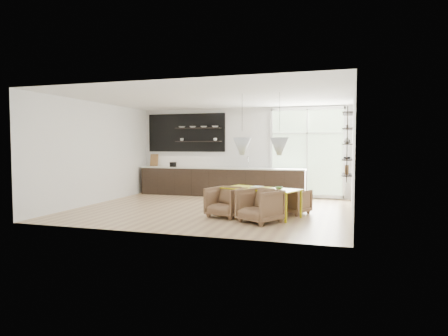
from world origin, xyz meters
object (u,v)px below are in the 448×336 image
dining_table (261,190)px  armchair_front_left (226,202)px  armchair_back_right (294,201)px  armchair_front_right (260,206)px  armchair_back_left (263,198)px  wire_stool (213,198)px

dining_table → armchair_front_left: 0.87m
armchair_back_right → armchair_front_right: (-0.56, -1.34, 0.06)m
dining_table → armchair_back_right: size_ratio=2.95×
armchair_back_left → wire_stool: armchair_back_left is taller
armchair_back_left → armchair_front_right: 1.69m
dining_table → armchair_back_left: 0.94m
armchair_front_right → armchair_back_right: bearing=97.8°
armchair_back_right → armchair_front_left: bearing=58.6°
dining_table → armchair_front_right: bearing=-59.6°
armchair_back_right → wire_stool: 2.16m
armchair_back_right → armchair_front_left: 1.73m
armchair_front_left → armchair_back_right: bearing=47.2°
armchair_back_left → armchair_front_right: bearing=104.0°
armchair_front_right → wire_stool: armchair_front_right is taller
armchair_front_left → wire_stool: 1.26m
dining_table → wire_stool: size_ratio=4.64×
armchair_back_left → armchair_front_left: armchair_front_left is taller
armchair_front_right → wire_stool: size_ratio=1.88×
armchair_back_left → armchair_back_right: armchair_back_left is taller
dining_table → armchair_front_left: (-0.75, -0.35, -0.26)m
armchair_back_left → armchair_front_left: size_ratio=0.88×
dining_table → armchair_front_right: size_ratio=2.46×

